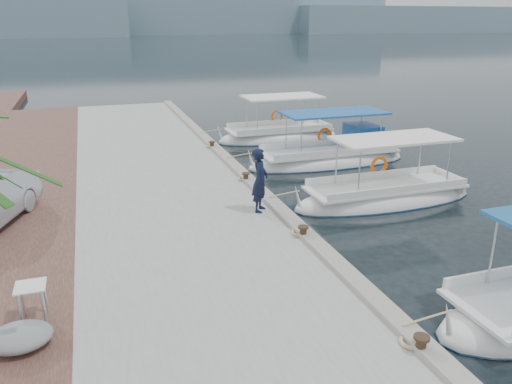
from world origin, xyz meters
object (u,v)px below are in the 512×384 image
(fisherman, at_px, (260,180))
(fishing_caique_e, at_px, (279,137))
(fishing_caique_c, at_px, (385,198))
(fishing_caique_d, at_px, (330,159))

(fisherman, bearing_deg, fishing_caique_e, 8.17)
(fishing_caique_e, bearing_deg, fishing_caique_c, -89.51)
(fishing_caique_c, xyz_separation_m, fishing_caique_e, (-0.08, 9.87, -0.00))
(fishing_caique_c, xyz_separation_m, fishing_caique_d, (0.40, 4.95, 0.06))
(fishing_caique_e, bearing_deg, fishing_caique_d, -84.34)
(fishing_caique_e, bearing_deg, fisherman, -113.77)
(fishing_caique_c, relative_size, fishing_caique_e, 1.03)
(fishing_caique_c, height_order, fishing_caique_e, same)
(fishing_caique_d, distance_m, fishing_caique_e, 4.95)
(fishing_caique_c, height_order, fisherman, fisherman)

